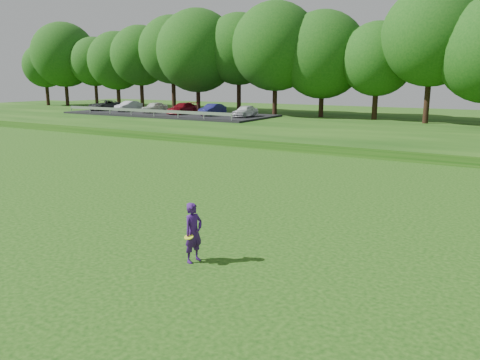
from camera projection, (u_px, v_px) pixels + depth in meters
The scene contains 6 objects.
ground at pixel (80, 251), 12.88m from camera, with size 140.00×140.00×0.00m, color #113E0C.
berm at pixel (387, 128), 41.32m from camera, with size 130.00×30.00×0.60m, color #113E0C.
walking_path at pixel (332, 153), 29.65m from camera, with size 130.00×1.60×0.04m, color gray.
treeline at pixel (404, 40), 43.01m from camera, with size 104.00×7.00×15.00m, color #144810, non-canonical shape.
parking_lot at pixel (164, 111), 52.44m from camera, with size 24.00×9.00×1.38m.
woman at pixel (193, 233), 11.97m from camera, with size 0.47×0.67×1.57m.
Camera 1 is at (10.03, -8.18, 4.66)m, focal length 35.00 mm.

